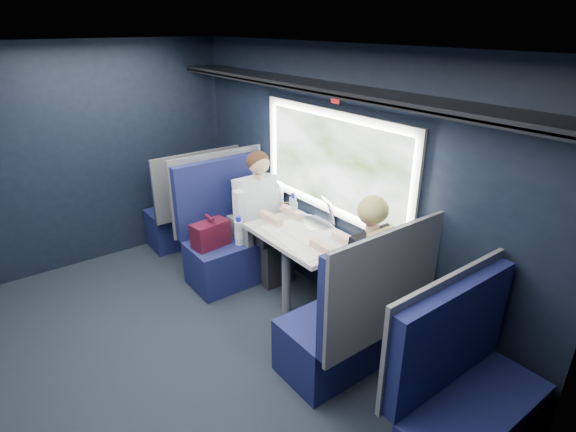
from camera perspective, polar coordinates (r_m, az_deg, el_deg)
ground at (r=3.87m, az=-11.19°, el=-16.36°), size 2.80×4.20×0.01m
room_shell at (r=3.16m, az=-12.90°, el=5.00°), size 3.00×4.40×2.40m
table at (r=3.95m, az=1.54°, el=-3.36°), size 0.62×1.00×0.74m
seat_bay_near at (r=4.61m, az=-7.12°, el=-2.75°), size 1.04×0.62×1.26m
seat_bay_far at (r=3.43m, az=8.33°, el=-13.19°), size 1.04×0.62×1.26m
seat_row_front at (r=5.38m, az=-11.95°, el=0.69°), size 1.04×0.51×1.16m
seat_row_back at (r=3.02m, az=21.51°, el=-20.94°), size 1.04×0.51×1.16m
man at (r=4.48m, az=-3.30°, el=0.74°), size 0.53×0.56×1.32m
woman at (r=3.51m, az=9.64°, el=-6.24°), size 0.53×0.56×1.32m
papers at (r=3.89m, az=2.57°, el=-2.54°), size 0.63×0.83×0.01m
laptop at (r=4.14m, az=4.13°, el=0.05°), size 0.33×0.38×0.24m
bottle_small at (r=4.23m, az=0.63°, el=1.21°), size 0.07×0.07×0.24m
cup at (r=4.37m, az=0.78°, el=1.11°), size 0.07×0.07×0.09m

